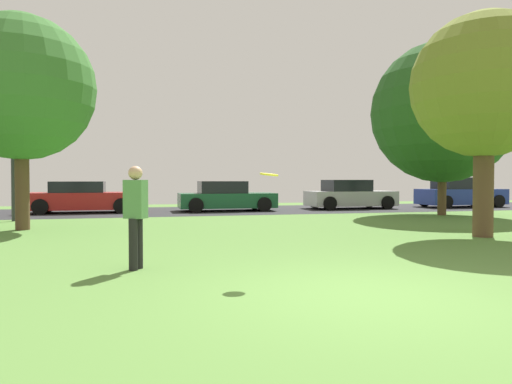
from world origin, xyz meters
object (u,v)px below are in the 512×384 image
at_px(street_lamp_post, 13,155).
at_px(maple_tree_near, 485,86).
at_px(oak_tree_left, 443,112).
at_px(parked_car_green, 226,197).
at_px(person_catcher, 136,213).
at_px(parked_car_blue, 460,194).
at_px(frisbee_disc, 269,174).
at_px(parked_car_red, 83,198).
at_px(maple_tree_far, 21,88).
at_px(parked_car_silver, 349,195).

bearing_deg(street_lamp_post, maple_tree_near, -31.33).
distance_m(oak_tree_left, parked_car_green, 9.78).
xyz_separation_m(maple_tree_near, oak_tree_left, (3.46, 6.37, 0.39)).
distance_m(person_catcher, parked_car_blue, 20.90).
xyz_separation_m(maple_tree_near, frisbee_disc, (-6.42, -3.27, -2.22)).
bearing_deg(parked_car_red, frisbee_disc, -74.05).
bearing_deg(street_lamp_post, maple_tree_far, -72.60).
height_order(parked_car_silver, parked_car_blue, parked_car_blue).
bearing_deg(frisbee_disc, maple_tree_far, 122.78).
height_order(frisbee_disc, parked_car_silver, frisbee_disc).
relative_size(person_catcher, parked_car_green, 0.38).
distance_m(parked_car_green, parked_car_silver, 6.16).
bearing_deg(parked_car_silver, maple_tree_far, -153.33).
height_order(maple_tree_far, frisbee_disc, maple_tree_far).
relative_size(oak_tree_left, parked_car_blue, 1.58).
bearing_deg(person_catcher, parked_car_red, 128.36).
xyz_separation_m(maple_tree_near, person_catcher, (-8.30, -2.24, -2.81)).
xyz_separation_m(person_catcher, frisbee_disc, (1.88, -1.03, 0.59)).
bearing_deg(parked_car_blue, parked_car_red, 178.95).
xyz_separation_m(frisbee_disc, parked_car_green, (1.98, 14.24, -0.87)).
height_order(frisbee_disc, parked_car_green, frisbee_disc).
relative_size(maple_tree_near, person_catcher, 3.39).
relative_size(frisbee_disc, parked_car_green, 0.09).
xyz_separation_m(maple_tree_far, frisbee_disc, (5.01, -7.78, -2.49)).
height_order(parked_car_red, parked_car_green, parked_car_green).
height_order(oak_tree_left, parked_car_silver, oak_tree_left).
distance_m(person_catcher, street_lamp_post, 10.67).
bearing_deg(oak_tree_left, maple_tree_far, -172.89).
bearing_deg(parked_car_green, maple_tree_far, -137.27).
bearing_deg(parked_car_green, frisbee_disc, -97.92).
xyz_separation_m(person_catcher, parked_car_silver, (10.02, 13.36, -0.25)).
relative_size(person_catcher, frisbee_disc, 4.26).
bearing_deg(street_lamp_post, parked_car_red, 64.78).
distance_m(frisbee_disc, parked_car_silver, 16.55).
relative_size(parked_car_green, street_lamp_post, 0.96).
bearing_deg(oak_tree_left, parked_car_silver, 110.05).
xyz_separation_m(parked_car_green, parked_car_silver, (6.16, 0.15, 0.03)).
height_order(frisbee_disc, parked_car_red, frisbee_disc).
xyz_separation_m(person_catcher, street_lamp_post, (-4.08, 9.77, 1.36)).
relative_size(parked_car_red, parked_car_silver, 1.06).
distance_m(person_catcher, parked_car_red, 13.76).
relative_size(person_catcher, parked_car_blue, 0.37).
height_order(oak_tree_left, maple_tree_far, oak_tree_left).
bearing_deg(parked_car_red, parked_car_green, -3.31).
distance_m(oak_tree_left, maple_tree_far, 15.00).
bearing_deg(person_catcher, maple_tree_near, 43.86).
bearing_deg(parked_car_red, maple_tree_near, -46.93).
distance_m(maple_tree_near, parked_car_silver, 11.66).
bearing_deg(parked_car_green, person_catcher, -106.29).
bearing_deg(parked_car_blue, oak_tree_left, -133.76).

